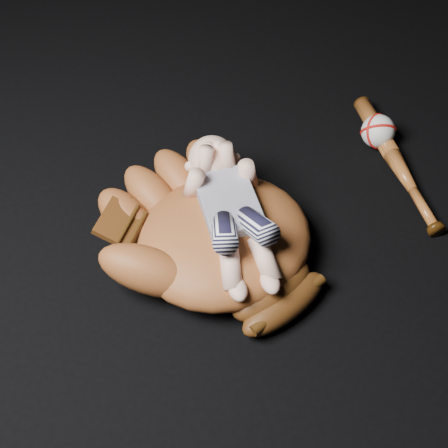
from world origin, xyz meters
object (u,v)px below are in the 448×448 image
object	(u,v)px
baseball_glove	(223,233)
baseball	(378,131)
newborn_baby	(233,211)
baseball_bat	(396,162)

from	to	relation	value
baseball_glove	baseball	xyz separation A→B (m)	(0.48, 0.25, -0.04)
baseball_glove	newborn_baby	world-z (taller)	newborn_baby
newborn_baby	baseball_glove	bearing A→B (deg)	-173.95
baseball_glove	baseball_bat	xyz separation A→B (m)	(0.48, 0.15, -0.06)
baseball_glove	baseball	distance (m)	0.54
baseball_glove	newborn_baby	bearing A→B (deg)	-19.93
newborn_baby	baseball	distance (m)	0.53
baseball_bat	baseball	distance (m)	0.10
baseball_glove	baseball	bearing A→B (deg)	2.98
baseball_bat	baseball	size ratio (longest dim) A/B	5.49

